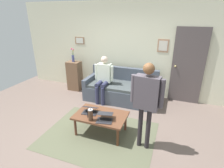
{
  "coord_description": "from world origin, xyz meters",
  "views": [
    {
      "loc": [
        -1.38,
        2.85,
        2.35
      ],
      "look_at": [
        -0.03,
        -0.77,
        0.8
      ],
      "focal_mm": 28.26,
      "sensor_mm": 36.0,
      "label": 1
    }
  ],
  "objects": [
    {
      "name": "side_shelf",
      "position": [
        1.64,
        -1.79,
        0.47
      ],
      "size": [
        0.42,
        0.32,
        0.94
      ],
      "color": "brown",
      "rests_on": "ground_plane"
    },
    {
      "name": "french_press",
      "position": [
        0.01,
        0.28,
        0.55
      ],
      "size": [
        0.11,
        0.09,
        0.27
      ],
      "color": "#4C3323",
      "rests_on": "coffee_table"
    },
    {
      "name": "person_standing",
      "position": [
        -0.99,
        0.14,
        1.05
      ],
      "size": [
        0.58,
        0.23,
        1.63
      ],
      "color": "#282428",
      "rests_on": "ground_plane"
    },
    {
      "name": "couch",
      "position": [
        0.0,
        -1.62,
        0.31
      ],
      "size": [
        2.01,
        0.89,
        0.88
      ],
      "color": "#444C59",
      "rests_on": "ground_plane"
    },
    {
      "name": "ground_plane",
      "position": [
        0.0,
        0.0,
        0.0
      ],
      "size": [
        7.68,
        7.68,
        0.0
      ],
      "primitive_type": "plane",
      "color": "#6B5A51"
    },
    {
      "name": "interior_door",
      "position": [
        -1.7,
        -2.11,
        1.02
      ],
      "size": [
        0.82,
        0.09,
        2.05
      ],
      "color": "#534A4A",
      "rests_on": "ground_plane"
    },
    {
      "name": "flower_vase",
      "position": [
        1.64,
        -1.79,
        1.11
      ],
      "size": [
        0.09,
        0.1,
        0.43
      ],
      "color": "#444C87",
      "rests_on": "side_shelf"
    },
    {
      "name": "person_seated",
      "position": [
        0.45,
        -1.39,
        0.73
      ],
      "size": [
        0.55,
        0.51,
        1.28
      ],
      "color": "#2F314F",
      "rests_on": "ground_plane"
    },
    {
      "name": "laptop_left",
      "position": [
        0.16,
        0.02,
        0.47
      ],
      "size": [
        0.33,
        0.29,
        0.14
      ],
      "color": "#28282D",
      "rests_on": "coffee_table"
    },
    {
      "name": "laptop_center",
      "position": [
        -0.24,
        0.18,
        0.48
      ],
      "size": [
        0.36,
        0.36,
        0.14
      ],
      "color": "#28282D",
      "rests_on": "coffee_table"
    },
    {
      "name": "area_rug",
      "position": [
        -0.09,
        0.13,
        0.0
      ],
      "size": [
        2.23,
        1.7,
        0.01
      ],
      "primitive_type": "cube",
      "color": "#555842",
      "rests_on": "ground_plane"
    },
    {
      "name": "back_wall",
      "position": [
        0.0,
        -2.2,
        1.35
      ],
      "size": [
        7.04,
        0.11,
        2.7
      ],
      "color": "beige",
      "rests_on": "ground_plane"
    },
    {
      "name": "coffee_table",
      "position": [
        -0.09,
        0.03,
        0.39
      ],
      "size": [
        1.05,
        0.66,
        0.43
      ],
      "color": "brown",
      "rests_on": "ground_plane"
    }
  ]
}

